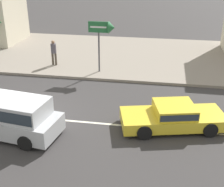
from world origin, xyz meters
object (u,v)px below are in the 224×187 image
at_px(minivan_silver_3, 8,115).
at_px(arrow_signboard, 108,30).
at_px(pedestrian_near_clock, 54,51).
at_px(sedan_yellow_2, 174,116).

height_order(minivan_silver_3, arrow_signboard, arrow_signboard).
height_order(minivan_silver_3, pedestrian_near_clock, pedestrian_near_clock).
distance_m(sedan_yellow_2, pedestrian_near_clock, 9.95).
xyz_separation_m(arrow_signboard, pedestrian_near_clock, (-3.65, 0.70, -1.63)).
bearing_deg(arrow_signboard, sedan_yellow_2, -56.29).
relative_size(sedan_yellow_2, pedestrian_near_clock, 2.90).
bearing_deg(minivan_silver_3, pedestrian_near_clock, 97.01).
height_order(sedan_yellow_2, arrow_signboard, arrow_signboard).
bearing_deg(arrow_signboard, minivan_silver_3, -109.59).
xyz_separation_m(sedan_yellow_2, minivan_silver_3, (-6.52, -1.64, 0.31)).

